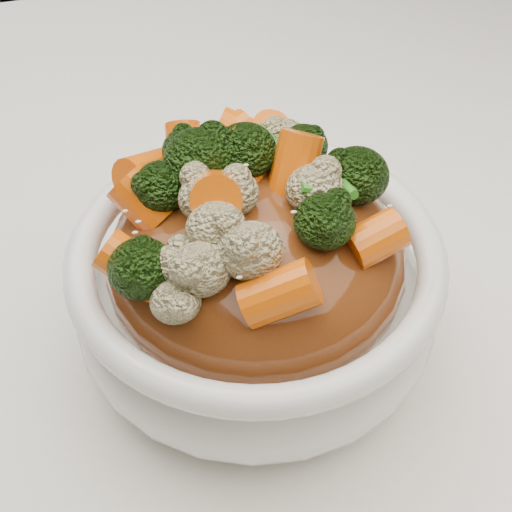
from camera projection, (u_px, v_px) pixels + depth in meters
name	position (u px, v px, depth m)	size (l,w,h in m)	color
tablecloth	(291.00, 295.00, 0.49)	(1.20, 0.80, 0.04)	white
bowl	(256.00, 294.00, 0.42)	(0.19, 0.19, 0.08)	white
sauce_base	(256.00, 260.00, 0.40)	(0.15, 0.15, 0.08)	#622D10
carrots	(256.00, 176.00, 0.36)	(0.15, 0.15, 0.04)	#E55D07
broccoli	(256.00, 177.00, 0.36)	(0.15, 0.15, 0.04)	black
cauliflower	(256.00, 180.00, 0.36)	(0.15, 0.15, 0.03)	tan
scallions	(256.00, 174.00, 0.36)	(0.11, 0.11, 0.02)	#2C801D
sesame_seeds	(256.00, 174.00, 0.36)	(0.14, 0.14, 0.01)	beige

